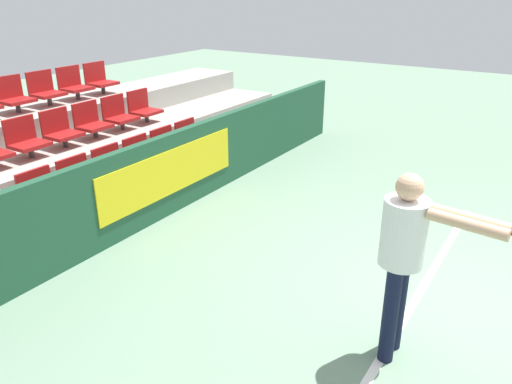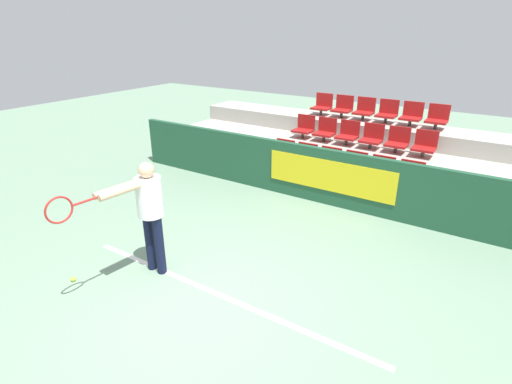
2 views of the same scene
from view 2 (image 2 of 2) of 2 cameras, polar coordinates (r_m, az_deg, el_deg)
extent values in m
plane|color=gray|center=(5.25, -8.08, -16.38)|extent=(30.00, 30.00, 0.00)
cube|color=white|center=(5.47, -5.44, -14.32)|extent=(4.62, 0.08, 0.01)
cube|color=#1E4C33|center=(7.88, 10.16, 2.14)|extent=(9.60, 0.12, 1.11)
cube|color=yellow|center=(7.78, 10.40, 2.28)|extent=(2.57, 0.02, 0.61)
cube|color=#ADA89E|center=(8.52, 11.56, 0.99)|extent=(9.20, 1.01, 0.38)
cube|color=#ADA89E|center=(9.35, 13.99, 3.99)|extent=(9.20, 1.01, 0.75)
cube|color=#ADA89E|center=(10.22, 16.02, 6.48)|extent=(9.20, 1.01, 1.13)
cylinder|color=#333333|center=(9.02, 3.66, 4.45)|extent=(0.07, 0.07, 0.15)
cube|color=#A31919|center=(8.99, 3.68, 5.05)|extent=(0.45, 0.39, 0.05)
cube|color=#A31919|center=(9.08, 4.26, 6.49)|extent=(0.45, 0.04, 0.33)
cylinder|color=#333333|center=(8.78, 6.81, 3.80)|extent=(0.07, 0.07, 0.15)
cube|color=#A31919|center=(8.75, 6.84, 4.43)|extent=(0.45, 0.39, 0.05)
cube|color=#A31919|center=(8.84, 7.41, 5.90)|extent=(0.45, 0.04, 0.33)
cylinder|color=#333333|center=(8.57, 10.12, 3.11)|extent=(0.07, 0.07, 0.15)
cube|color=#A31919|center=(8.54, 10.16, 3.75)|extent=(0.45, 0.39, 0.05)
cube|color=#A31919|center=(8.63, 10.72, 5.27)|extent=(0.45, 0.04, 0.33)
cylinder|color=#333333|center=(8.39, 13.57, 2.38)|extent=(0.07, 0.07, 0.15)
cube|color=#A31919|center=(8.35, 13.64, 3.03)|extent=(0.45, 0.39, 0.05)
cube|color=#A31919|center=(8.45, 14.17, 4.58)|extent=(0.45, 0.04, 0.33)
cylinder|color=#333333|center=(8.24, 17.17, 1.61)|extent=(0.07, 0.07, 0.15)
cube|color=#A31919|center=(8.21, 17.25, 2.27)|extent=(0.45, 0.39, 0.05)
cube|color=#A31919|center=(8.31, 17.76, 3.86)|extent=(0.45, 0.04, 0.33)
cylinder|color=#333333|center=(8.13, 20.87, 0.81)|extent=(0.07, 0.07, 0.15)
cube|color=#A31919|center=(8.09, 20.97, 1.47)|extent=(0.45, 0.39, 0.05)
cube|color=#A31919|center=(8.19, 21.44, 3.09)|extent=(0.45, 0.04, 0.33)
cylinder|color=#333333|center=(9.77, 6.66, 8.10)|extent=(0.07, 0.07, 0.15)
cube|color=#A31919|center=(9.75, 6.69, 8.67)|extent=(0.45, 0.39, 0.05)
cube|color=#A31919|center=(9.86, 7.21, 9.95)|extent=(0.45, 0.04, 0.33)
cylinder|color=#333333|center=(9.55, 9.65, 7.58)|extent=(0.07, 0.07, 0.15)
cube|color=#A31919|center=(9.52, 9.69, 8.16)|extent=(0.45, 0.39, 0.05)
cube|color=#A31919|center=(9.64, 10.20, 9.47)|extent=(0.45, 0.04, 0.33)
cylinder|color=#333333|center=(9.35, 12.76, 7.02)|extent=(0.07, 0.07, 0.15)
cube|color=#A31919|center=(9.33, 12.81, 7.61)|extent=(0.45, 0.39, 0.05)
cube|color=#A31919|center=(9.44, 13.30, 8.95)|extent=(0.45, 0.04, 0.33)
cylinder|color=#333333|center=(9.19, 15.98, 6.41)|extent=(0.07, 0.07, 0.15)
cube|color=#A31919|center=(9.16, 16.05, 7.01)|extent=(0.45, 0.39, 0.05)
cube|color=#A31919|center=(9.28, 16.52, 8.38)|extent=(0.45, 0.04, 0.33)
cylinder|color=#333333|center=(9.05, 19.31, 5.76)|extent=(0.07, 0.07, 0.15)
cube|color=#A31919|center=(9.03, 19.39, 6.37)|extent=(0.45, 0.39, 0.05)
cube|color=#A31919|center=(9.15, 19.83, 7.76)|extent=(0.45, 0.04, 0.33)
cylinder|color=#333333|center=(8.95, 22.71, 5.08)|extent=(0.07, 0.07, 0.15)
cube|color=#A31919|center=(8.93, 22.81, 5.69)|extent=(0.45, 0.39, 0.05)
cube|color=#A31919|center=(9.05, 23.22, 7.10)|extent=(0.45, 0.04, 0.33)
cylinder|color=#333333|center=(10.58, 9.26, 11.19)|extent=(0.07, 0.07, 0.15)
cube|color=#A31919|center=(10.56, 9.29, 11.73)|extent=(0.45, 0.39, 0.05)
cube|color=#A31919|center=(10.68, 9.76, 12.87)|extent=(0.45, 0.04, 0.33)
cylinder|color=#333333|center=(10.37, 12.09, 10.76)|extent=(0.07, 0.07, 0.15)
cube|color=#A31919|center=(10.35, 12.13, 11.30)|extent=(0.45, 0.39, 0.05)
cube|color=#A31919|center=(10.48, 12.59, 12.47)|extent=(0.45, 0.04, 0.33)
cylinder|color=#333333|center=(10.19, 15.01, 10.28)|extent=(0.07, 0.07, 0.15)
cube|color=#A31919|center=(10.17, 15.07, 10.83)|extent=(0.45, 0.39, 0.05)
cube|color=#A31919|center=(10.31, 15.51, 12.02)|extent=(0.45, 0.04, 0.33)
cylinder|color=#333333|center=(10.04, 18.02, 9.76)|extent=(0.07, 0.07, 0.15)
cube|color=#A31919|center=(10.02, 18.09, 10.32)|extent=(0.45, 0.39, 0.05)
cube|color=#A31919|center=(10.16, 18.51, 11.53)|extent=(0.45, 0.04, 0.33)
cylinder|color=#333333|center=(9.92, 21.11, 9.20)|extent=(0.07, 0.07, 0.15)
cube|color=#A31919|center=(9.90, 21.19, 9.76)|extent=(0.45, 0.39, 0.05)
cube|color=#A31919|center=(10.03, 21.58, 10.99)|extent=(0.45, 0.04, 0.33)
cylinder|color=#333333|center=(9.83, 24.25, 8.60)|extent=(0.07, 0.07, 0.15)
cube|color=#A31919|center=(9.81, 24.35, 9.16)|extent=(0.45, 0.39, 0.05)
cube|color=#A31919|center=(9.94, 24.71, 10.41)|extent=(0.45, 0.04, 0.33)
cylinder|color=black|center=(5.92, -14.94, -6.85)|extent=(0.13, 0.13, 0.89)
cylinder|color=black|center=(5.79, -13.61, -7.42)|extent=(0.13, 0.13, 0.89)
cylinder|color=white|center=(5.54, -15.00, -0.67)|extent=(0.35, 0.35, 0.55)
sphere|color=tan|center=(5.40, -15.41, 3.04)|extent=(0.21, 0.21, 0.21)
cylinder|color=tan|center=(5.26, -19.57, 0.30)|extent=(0.16, 0.56, 0.09)
cylinder|color=tan|center=(5.19, -18.90, 0.07)|extent=(0.16, 0.56, 0.09)
cylinder|color=#AD231E|center=(5.05, -23.30, -1.26)|extent=(0.06, 0.30, 0.03)
torus|color=#AD231E|center=(4.94, -26.32, -2.33)|extent=(0.06, 0.32, 0.32)
sphere|color=#CCDB33|center=(6.21, -24.67, -11.25)|extent=(0.07, 0.07, 0.07)
camera|label=1|loc=(7.78, -40.38, 15.14)|focal=35.00mm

